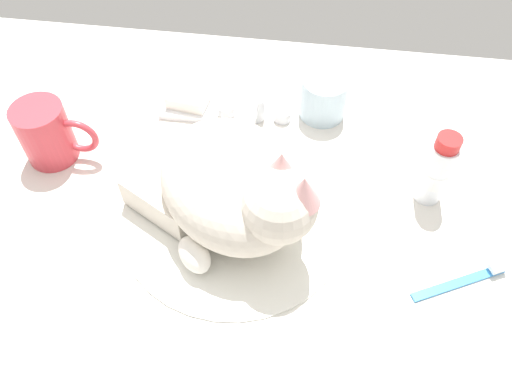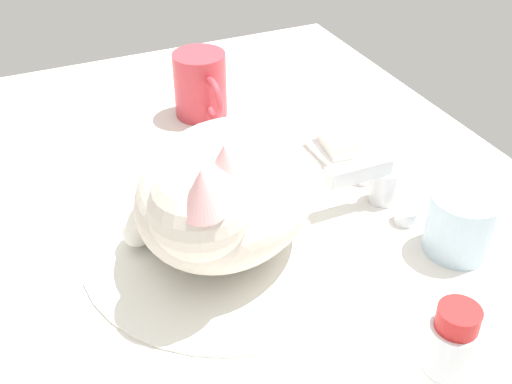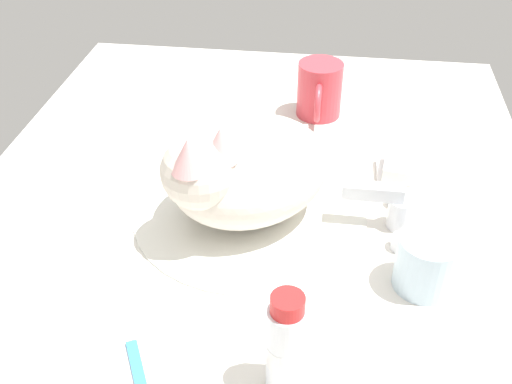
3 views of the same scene
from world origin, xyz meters
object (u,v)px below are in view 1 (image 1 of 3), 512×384
(cat, at_px, (237,189))
(toothbrush, at_px, (465,280))
(coffee_mug, at_px, (47,133))
(toothpaste_bottle, at_px, (436,171))
(rinse_cup, at_px, (324,98))
(faucet, at_px, (253,109))
(soap_bar, at_px, (188,98))

(cat, xyz_separation_m, toothbrush, (0.31, -0.05, -0.07))
(coffee_mug, distance_m, toothpaste_bottle, 0.57)
(coffee_mug, xyz_separation_m, rinse_cup, (0.40, 0.15, -0.01))
(faucet, height_order, toothpaste_bottle, toothpaste_bottle)
(faucet, relative_size, toothbrush, 0.96)
(cat, xyz_separation_m, coffee_mug, (-0.30, 0.09, -0.03))
(toothbrush, bearing_deg, rinse_cup, 125.12)
(toothbrush, bearing_deg, coffee_mug, 166.98)
(soap_bar, bearing_deg, faucet, -8.11)
(toothbrush, bearing_deg, faucet, 140.87)
(rinse_cup, distance_m, toothpaste_bottle, 0.22)
(faucet, xyz_separation_m, toothpaste_bottle, (0.27, -0.12, 0.03))
(toothpaste_bottle, relative_size, toothbrush, 0.97)
(coffee_mug, xyz_separation_m, toothpaste_bottle, (0.57, -0.00, 0.01))
(coffee_mug, bearing_deg, cat, -16.35)
(coffee_mug, bearing_deg, toothpaste_bottle, -0.40)
(cat, relative_size, toothbrush, 2.40)
(faucet, bearing_deg, soap_bar, 171.89)
(cat, bearing_deg, toothpaste_bottle, 17.63)
(faucet, bearing_deg, cat, -87.99)
(faucet, distance_m, toothpaste_bottle, 0.30)
(toothpaste_bottle, height_order, toothbrush, toothpaste_bottle)
(faucet, relative_size, soap_bar, 1.87)
(rinse_cup, xyz_separation_m, soap_bar, (-0.22, -0.02, -0.01))
(coffee_mug, distance_m, rinse_cup, 0.43)
(coffee_mug, relative_size, rinse_cup, 1.63)
(toothpaste_bottle, bearing_deg, toothbrush, -73.47)
(cat, distance_m, rinse_cup, 0.26)
(coffee_mug, bearing_deg, rinse_cup, 20.12)
(toothpaste_bottle, bearing_deg, cat, -162.37)
(faucet, relative_size, toothpaste_bottle, 0.99)
(faucet, height_order, coffee_mug, coffee_mug)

